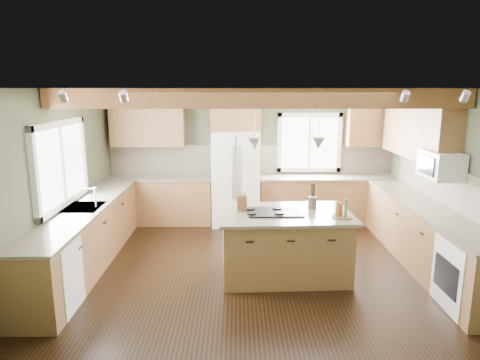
{
  "coord_description": "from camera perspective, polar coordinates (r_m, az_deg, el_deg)",
  "views": [
    {
      "loc": [
        -0.28,
        -5.92,
        2.6
      ],
      "look_at": [
        -0.23,
        0.3,
        1.26
      ],
      "focal_mm": 32.0,
      "sensor_mm": 36.0,
      "label": 1
    }
  ],
  "objects": [
    {
      "name": "floor",
      "position": [
        6.47,
        2.12,
        -11.54
      ],
      "size": [
        5.6,
        5.6,
        0.0
      ],
      "primitive_type": "plane",
      "color": "black",
      "rests_on": "ground"
    },
    {
      "name": "ceiling",
      "position": [
        5.93,
        2.32,
        12.14
      ],
      "size": [
        5.6,
        5.6,
        0.0
      ],
      "primitive_type": "plane",
      "rotation": [
        3.14,
        0.0,
        0.0
      ],
      "color": "silver",
      "rests_on": "wall_back"
    },
    {
      "name": "wall_back",
      "position": [
        8.53,
        1.46,
        3.38
      ],
      "size": [
        5.6,
        0.0,
        5.6
      ],
      "primitive_type": "plane",
      "rotation": [
        1.57,
        0.0,
        0.0
      ],
      "color": "#434A34",
      "rests_on": "ground"
    },
    {
      "name": "wall_left",
      "position": [
        6.57,
        -22.99,
        -0.25
      ],
      "size": [
        0.0,
        5.0,
        5.0
      ],
      "primitive_type": "plane",
      "rotation": [
        1.57,
        0.0,
        1.57
      ],
      "color": "#434A34",
      "rests_on": "ground"
    },
    {
      "name": "wall_right",
      "position": [
        6.8,
        26.51,
        -0.17
      ],
      "size": [
        0.0,
        5.0,
        5.0
      ],
      "primitive_type": "plane",
      "rotation": [
        1.57,
        0.0,
        -1.57
      ],
      "color": "#434A34",
      "rests_on": "ground"
    },
    {
      "name": "ceiling_beam",
      "position": [
        5.67,
        2.44,
        10.82
      ],
      "size": [
        5.55,
        0.26,
        0.26
      ],
      "primitive_type": "cube",
      "color": "#5B321A",
      "rests_on": "ceiling"
    },
    {
      "name": "soffit_trim",
      "position": [
        8.33,
        1.53,
        11.73
      ],
      "size": [
        5.55,
        0.2,
        0.1
      ],
      "primitive_type": "cube",
      "color": "#5B321A",
      "rests_on": "ceiling"
    },
    {
      "name": "backsplash_back",
      "position": [
        8.53,
        1.46,
        2.76
      ],
      "size": [
        5.58,
        0.03,
        0.58
      ],
      "primitive_type": "cube",
      "color": "brown",
      "rests_on": "wall_back"
    },
    {
      "name": "backsplash_right",
      "position": [
        6.85,
        26.14,
        -0.82
      ],
      "size": [
        0.03,
        3.7,
        0.58
      ],
      "primitive_type": "cube",
      "color": "brown",
      "rests_on": "wall_right"
    },
    {
      "name": "base_cab_back_left",
      "position": [
        8.54,
        -10.61,
        -2.71
      ],
      "size": [
        2.02,
        0.6,
        0.88
      ],
      "primitive_type": "cube",
      "color": "brown",
      "rests_on": "floor"
    },
    {
      "name": "counter_back_left",
      "position": [
        8.44,
        -10.73,
        0.31
      ],
      "size": [
        2.06,
        0.64,
        0.04
      ],
      "primitive_type": "cube",
      "color": "#494336",
      "rests_on": "base_cab_back_left"
    },
    {
      "name": "base_cab_back_right",
      "position": [
        8.59,
        11.49,
        -2.67
      ],
      "size": [
        2.62,
        0.6,
        0.88
      ],
      "primitive_type": "cube",
      "color": "brown",
      "rests_on": "floor"
    },
    {
      "name": "counter_back_right",
      "position": [
        8.48,
        11.62,
        0.34
      ],
      "size": [
        2.66,
        0.64,
        0.04
      ],
      "primitive_type": "cube",
      "color": "#494336",
      "rests_on": "base_cab_back_right"
    },
    {
      "name": "base_cab_left",
      "position": [
        6.73,
        -19.84,
        -7.32
      ],
      "size": [
        0.6,
        3.7,
        0.88
      ],
      "primitive_type": "cube",
      "color": "brown",
      "rests_on": "floor"
    },
    {
      "name": "counter_left",
      "position": [
        6.6,
        -20.13,
        -3.55
      ],
      "size": [
        0.64,
        3.74,
        0.04
      ],
      "primitive_type": "cube",
      "color": "#494336",
      "rests_on": "base_cab_left"
    },
    {
      "name": "base_cab_right",
      "position": [
        6.93,
        23.42,
        -7.05
      ],
      "size": [
        0.6,
        3.7,
        0.88
      ],
      "primitive_type": "cube",
      "color": "brown",
      "rests_on": "floor"
    },
    {
      "name": "counter_right",
      "position": [
        6.8,
        23.75,
        -3.38
      ],
      "size": [
        0.64,
        3.74,
        0.04
      ],
      "primitive_type": "cube",
      "color": "#494336",
      "rests_on": "base_cab_right"
    },
    {
      "name": "upper_cab_back_left",
      "position": [
        8.45,
        -12.21,
        7.47
      ],
      "size": [
        1.4,
        0.35,
        0.9
      ],
      "primitive_type": "cube",
      "color": "brown",
      "rests_on": "wall_back"
    },
    {
      "name": "upper_cab_over_fridge",
      "position": [
        8.26,
        -0.57,
        9.03
      ],
      "size": [
        0.96,
        0.35,
        0.7
      ],
      "primitive_type": "cube",
      "color": "brown",
      "rests_on": "wall_back"
    },
    {
      "name": "upper_cab_right",
      "position": [
        7.44,
        22.69,
        6.21
      ],
      "size": [
        0.35,
        2.2,
        0.9
      ],
      "primitive_type": "cube",
      "color": "brown",
      "rests_on": "wall_right"
    },
    {
      "name": "upper_cab_back_corner",
      "position": [
        8.66,
        17.04,
        7.32
      ],
      "size": [
        0.9,
        0.35,
        0.9
      ],
      "primitive_type": "cube",
      "color": "brown",
      "rests_on": "wall_back"
    },
    {
      "name": "window_left",
      "position": [
        6.56,
        -22.84,
        1.98
      ],
      "size": [
        0.04,
        1.6,
        1.05
      ],
      "primitive_type": "cube",
      "color": "white",
      "rests_on": "wall_left"
    },
    {
      "name": "window_back",
      "position": [
        8.59,
        9.2,
        4.97
      ],
      "size": [
        1.1,
        0.04,
        1.0
      ],
      "primitive_type": "cube",
      "color": "white",
      "rests_on": "wall_back"
    },
    {
      "name": "sink",
      "position": [
        6.59,
        -20.13,
        -3.51
      ],
      "size": [
        0.5,
        0.65,
        0.03
      ],
      "primitive_type": "cube",
      "color": "#262628",
      "rests_on": "counter_left"
    },
    {
      "name": "faucet",
      "position": [
        6.5,
        -18.73,
        -2.3
      ],
      "size": [
        0.02,
        0.02,
        0.28
      ],
      "primitive_type": "cylinder",
      "color": "#B2B2B7",
      "rests_on": "sink"
    },
    {
      "name": "dishwasher",
      "position": [
        5.61,
        -24.15,
        -11.74
      ],
      "size": [
        0.6,
        0.6,
        0.84
      ],
      "primitive_type": "cube",
      "color": "white",
      "rests_on": "floor"
    },
    {
      "name": "oven",
      "position": [
        5.85,
        28.46,
        -11.18
      ],
      "size": [
        0.6,
        0.72,
        0.84
      ],
      "primitive_type": "cube",
      "color": "white",
      "rests_on": "floor"
    },
    {
      "name": "microwave",
      "position": [
        6.61,
        25.2,
        1.85
      ],
      "size": [
        0.4,
        0.7,
        0.38
      ],
      "primitive_type": "cube",
      "color": "white",
      "rests_on": "wall_right"
    },
    {
      "name": "pendant_left",
      "position": [
        5.7,
        1.98,
        4.88
      ],
      "size": [
        0.18,
        0.18,
        0.16
      ],
      "primitive_type": "cone",
      "rotation": [
        3.14,
        0.0,
        0.0
      ],
      "color": "#B2B2B7",
      "rests_on": "ceiling"
    },
    {
      "name": "pendant_right",
      "position": [
        5.83,
        10.41,
        4.85
      ],
      "size": [
        0.18,
        0.18,
        0.16
      ],
      "primitive_type": "cone",
      "rotation": [
        3.14,
        0.0,
        0.0
      ],
      "color": "#B2B2B7",
      "rests_on": "ceiling"
    },
    {
      "name": "refrigerator",
      "position": [
        8.22,
        -0.56,
        0.21
      ],
      "size": [
        0.9,
        0.74,
        1.8
      ],
      "primitive_type": "cube",
      "color": "white",
      "rests_on": "floor"
    },
    {
      "name": "island",
      "position": [
        6.1,
        5.93,
        -8.67
      ],
      "size": [
        1.75,
        1.11,
        0.88
      ],
      "primitive_type": "cube",
      "rotation": [
        0.0,
        0.0,
        0.04
      ],
      "color": "brown",
      "rests_on": "floor"
    },
    {
      "name": "island_top",
      "position": [
        5.95,
        6.03,
        -4.52
      ],
      "size": [
        1.87,
        1.23,
        0.04
      ],
      "primitive_type": "cube",
      "rotation": [
        0.0,
        0.0,
        0.04
      ],
      "color": "#494336",
      "rests_on": "island"
    },
    {
      "name": "cooktop",
      "position": [
        5.92,
        4.67,
        -4.27
      ],
      "size": [
        0.76,
        0.52,
        0.02
      ],
      "primitive_type": "cube",
      "rotation": [
        0.0,
        0.0,
        0.04
      ],
      "color": "black",
      "rests_on": "island_top"
    },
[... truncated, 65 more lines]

